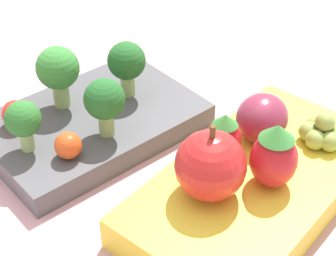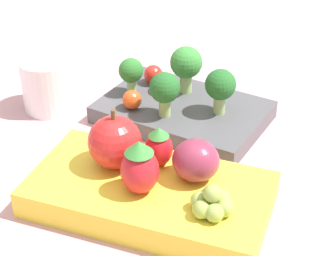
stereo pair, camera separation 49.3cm
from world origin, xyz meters
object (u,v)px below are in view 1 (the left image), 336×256
Objects in this scene: bento_box_fruit at (256,186)px; grape_cluster at (323,132)px; broccoli_floret_2 at (58,70)px; plum at (262,118)px; strawberry_1 at (274,156)px; cherry_tomato_0 at (68,145)px; broccoli_floret_1 at (127,63)px; cherry_tomato_1 at (15,114)px; apple at (211,165)px; broccoli_floret_3 at (105,101)px; broccoli_floret_0 at (23,121)px; strawberry_0 at (224,137)px; bento_box_savoury at (92,123)px.

bento_box_fruit is 5.87× the size of grape_cluster.
broccoli_floret_2 is 0.18m from plum.
cherry_tomato_0 is at bearing 118.49° from strawberry_1.
strawberry_1 is at bearing -100.88° from bento_box_fruit.
strawberry_1 is (0.03, -0.20, -0.00)m from broccoli_floret_2.
cherry_tomato_1 is (-0.10, 0.04, -0.02)m from broccoli_floret_1.
apple is (-0.06, -0.14, -0.00)m from broccoli_floret_1.
cherry_tomato_1 is (-0.04, 0.07, -0.02)m from broccoli_floret_3.
cherry_tomato_0 is (-0.04, 0.00, -0.02)m from broccoli_floret_3.
plum is (0.04, 0.02, 0.03)m from bento_box_fruit.
broccoli_floret_2 reaches higher than grape_cluster.
broccoli_floret_0 is 0.85× the size of broccoli_floret_1.
cherry_tomato_0 is at bearing -63.11° from broccoli_floret_0.
strawberry_0 is at bearing -70.10° from broccoli_floret_3.
bento_box_fruit is 3.91× the size of broccoli_floret_2.
broccoli_floret_3 is at bearing 125.89° from plum.
broccoli_floret_1 reaches higher than strawberry_0.
broccoli_floret_3 is at bearing -91.48° from broccoli_floret_2.
broccoli_floret_2 is 0.23m from grape_cluster.
broccoli_floret_1 is 1.29× the size of strawberry_0.
broccoli_floret_1 is 0.15m from apple.
strawberry_0 is 0.93× the size of plum.
cherry_tomato_1 is at bearing 102.78° from apple.
broccoli_floret_2 is at bearing 88.47° from apple.
apple is (0.05, -0.14, 0.00)m from broccoli_floret_0.
broccoli_floret_2 is 0.16m from strawberry_0.
cherry_tomato_1 is (-0.04, 0.01, -0.02)m from broccoli_floret_2.
broccoli_floret_1 is 1.20× the size of plum.
broccoli_floret_2 is at bearing 99.61° from strawberry_1.
broccoli_floret_0 is at bearing 110.35° from apple.
grape_cluster is (0.10, -0.20, -0.02)m from broccoli_floret_2.
cherry_tomato_1 is 0.20m from plum.
broccoli_floret_3 is at bearing -107.44° from bento_box_savoury.
broccoli_floret_0 is at bearing 120.83° from bento_box_fruit.
broccoli_floret_1 is at bearing -30.63° from broccoli_floret_2.
strawberry_0 is at bearing -64.22° from cherry_tomato_1.
apple reaches higher than plum.
broccoli_floret_3 is 0.13m from plum.
broccoli_floret_1 reaches higher than cherry_tomato_1.
broccoli_floret_2 reaches higher than cherry_tomato_1.
bento_box_fruit is at bearing -59.17° from broccoli_floret_0.
cherry_tomato_0 reaches higher than bento_box_savoury.
broccoli_floret_3 is (0.06, -0.03, 0.00)m from broccoli_floret_0.
apple reaches higher than strawberry_1.
plum reaches higher than bento_box_savoury.
broccoli_floret_1 is at bearing -1.79° from bento_box_savoury.
strawberry_0 is 0.04m from plum.
strawberry_0 is at bearing -98.78° from broccoli_floret_1.
cherry_tomato_1 reaches higher than cherry_tomato_0.
strawberry_0 is (0.08, -0.16, 0.01)m from cherry_tomato_1.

